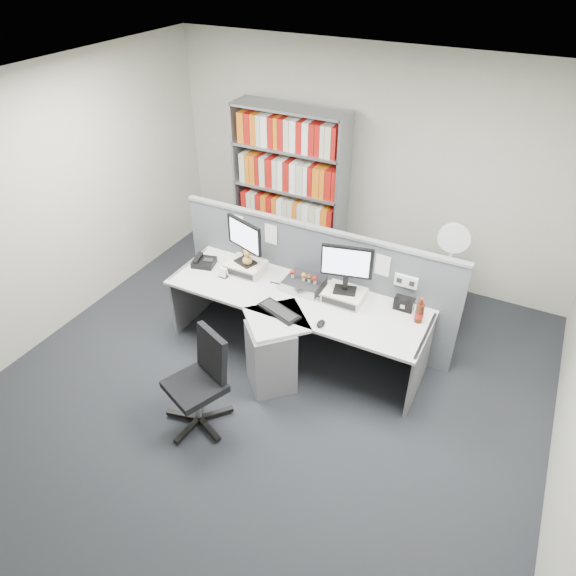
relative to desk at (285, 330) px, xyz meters
The scene contains 21 objects.
ground 0.75m from the desk, 90.00° to the right, with size 5.50×5.50×0.00m, color #25272B.
room_shell 1.46m from the desk, 90.00° to the right, with size 5.04×5.54×2.72m.
partition 0.68m from the desk, 89.59° to the left, with size 3.00×0.08×1.27m.
desk is the anchor object (origin of this frame).
monitor_riser_left 0.83m from the desk, 149.99° to the left, with size 0.38×0.31×0.10m.
monitor_riser_right 0.66m from the desk, 41.01° to the left, with size 0.38×0.31×0.10m.
monitor_left 1.00m from the desk, 149.86° to the left, with size 0.46×0.21×0.48m.
monitor_right 0.88m from the desk, 41.17° to the left, with size 0.47×0.20×0.49m.
desktop_pc 0.50m from the desk, 88.81° to the left, with size 0.37×0.33×0.10m.
figurines 0.56m from the desk, 86.45° to the left, with size 0.29×0.05×0.09m.
keyboard 0.29m from the desk, 106.76° to the right, with size 0.46×0.29×0.03m.
mouse 0.50m from the desk, 10.80° to the right, with size 0.07×0.11×0.04m, color black.
desk_phone 1.19m from the desk, 166.00° to the left, with size 0.27×0.26×0.10m.
desk_calendar 0.88m from the desk, 167.47° to the left, with size 0.09×0.07×0.11m.
plush_toy 0.84m from the desk, 149.98° to the left, with size 0.10×0.10×0.17m.
speaker 1.16m from the desk, 26.83° to the left, with size 0.18×0.10×0.12m, color black.
cola_bottle 1.28m from the desk, 18.13° to the left, with size 0.08×0.08×0.26m.
shelving_unit 2.12m from the desk, 115.96° to the left, with size 1.41×0.40×2.00m.
filing_cabinet 1.85m from the desk, 49.39° to the left, with size 0.45×0.61×0.70m.
desk_fan 1.94m from the desk, 49.38° to the left, with size 0.33×0.19×0.55m.
office_chair 1.00m from the desk, 108.60° to the right, with size 0.61×0.62×0.92m.
Camera 1 is at (1.81, -2.86, 3.70)m, focal length 32.51 mm.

